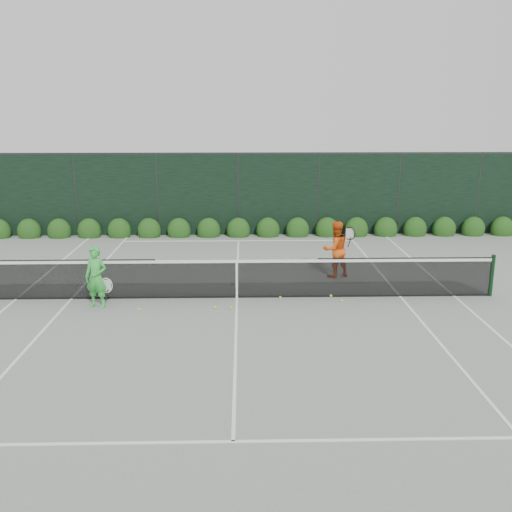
{
  "coord_description": "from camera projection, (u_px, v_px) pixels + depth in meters",
  "views": [
    {
      "loc": [
        0.15,
        -13.57,
        4.56
      ],
      "look_at": [
        0.49,
        0.3,
        1.0
      ],
      "focal_mm": 40.0,
      "sensor_mm": 36.0,
      "label": 1
    }
  ],
  "objects": [
    {
      "name": "court_lines",
      "position": [
        237.0,
        297.0,
        14.26
      ],
      "size": [
        11.03,
        23.83,
        0.01
      ],
      "color": "white",
      "rests_on": "ground"
    },
    {
      "name": "tennis_net",
      "position": [
        236.0,
        277.0,
        14.13
      ],
      "size": [
        12.9,
        0.1,
        1.07
      ],
      "color": "#113318",
      "rests_on": "ground"
    },
    {
      "name": "player_man",
      "position": [
        335.0,
        249.0,
        15.89
      ],
      "size": [
        0.96,
        0.84,
        1.59
      ],
      "rotation": [
        0.0,
        0.0,
        3.51
      ],
      "color": "#E25413",
      "rests_on": "ground"
    },
    {
      "name": "tennis_balls",
      "position": [
        254.0,
        300.0,
        14.0
      ],
      "size": [
        4.92,
        2.1,
        0.07
      ],
      "color": "#C9D42F",
      "rests_on": "ground"
    },
    {
      "name": "hedge_row",
      "position": [
        238.0,
        230.0,
        21.13
      ],
      "size": [
        31.66,
        0.65,
        0.94
      ],
      "color": "#11370F",
      "rests_on": "ground"
    },
    {
      "name": "player_woman",
      "position": [
        96.0,
        277.0,
        13.41
      ],
      "size": [
        0.66,
        0.48,
        1.49
      ],
      "rotation": [
        0.0,
        0.0,
        -0.25
      ],
      "color": "green",
      "rests_on": "ground"
    },
    {
      "name": "ground",
      "position": [
        237.0,
        298.0,
        14.27
      ],
      "size": [
        80.0,
        80.0,
        0.0
      ],
      "primitive_type": "plane",
      "color": "gray",
      "rests_on": "ground"
    },
    {
      "name": "windscreen_fence",
      "position": [
        235.0,
        269.0,
        11.26
      ],
      "size": [
        32.0,
        21.07,
        3.06
      ],
      "color": "black",
      "rests_on": "ground"
    }
  ]
}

